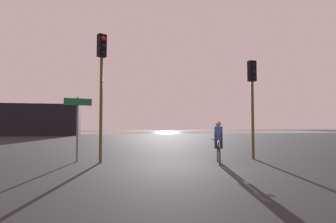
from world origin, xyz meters
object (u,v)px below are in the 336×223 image
Objects in this scene: traffic_light_near_left at (101,74)px; direction_sign_post at (78,119)px; distant_building at (32,120)px; cyclist at (218,142)px; traffic_light_near_right at (252,90)px.

traffic_light_near_left is 2.10m from direction_sign_post.
distant_building is 2.42× the size of traffic_light_near_left.
direction_sign_post reaches higher than cyclist.
traffic_light_near_left is at bearing -69.15° from distant_building.
distant_building is at bearing -61.19° from traffic_light_near_right.
cyclist is at bearing -62.53° from distant_building.
distant_building is 29.74m from traffic_light_near_left.
distant_building is at bearing -89.21° from direction_sign_post.
traffic_light_near_right is 1.65× the size of direction_sign_post.
distant_building is 32.69m from traffic_light_near_right.
distant_building is 2.86× the size of traffic_light_near_right.
direction_sign_post is 5.70m from cyclist.
traffic_light_near_right is 7.52m from direction_sign_post.
traffic_light_near_left reaches higher than cyclist.
traffic_light_near_right is 3.09m from cyclist.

